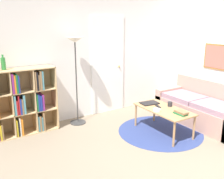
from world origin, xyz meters
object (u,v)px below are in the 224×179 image
(laptop, at_px, (149,103))
(bottle_right, at_px, (3,64))
(bowl, at_px, (157,110))
(couch, at_px, (203,109))
(bookshelf, at_px, (19,103))
(floor_lamp, at_px, (75,53))
(coffee_table, at_px, (164,111))
(cup, at_px, (170,104))

(laptop, bearing_deg, bottle_right, 157.16)
(bowl, bearing_deg, couch, -1.46)
(couch, xyz_separation_m, laptop, (-1.05, 0.42, 0.19))
(laptop, distance_m, bottle_right, 2.65)
(bookshelf, bearing_deg, laptop, -24.13)
(floor_lamp, xyz_separation_m, bottle_right, (-1.24, 0.11, -0.11))
(laptop, relative_size, bottle_right, 1.39)
(floor_lamp, relative_size, bottle_right, 6.64)
(couch, distance_m, bottle_right, 3.79)
(floor_lamp, xyz_separation_m, coffee_table, (1.12, -1.23, -0.98))
(bowl, xyz_separation_m, cup, (0.37, 0.06, 0.02))
(bookshelf, xyz_separation_m, laptop, (2.15, -0.96, -0.12))
(cup, relative_size, bottle_right, 0.35)
(couch, bearing_deg, bowl, 178.54)
(cup, bearing_deg, bowl, -170.52)
(bookshelf, bearing_deg, coffee_table, -31.20)
(bookshelf, xyz_separation_m, coffee_table, (2.18, -1.32, -0.17))
(couch, distance_m, coffee_table, 1.04)
(floor_lamp, distance_m, couch, 2.74)
(cup, bearing_deg, bottle_right, 152.82)
(coffee_table, xyz_separation_m, bowl, (-0.19, -0.03, 0.07))
(bookshelf, height_order, coffee_table, bookshelf)
(floor_lamp, bearing_deg, laptop, -38.78)
(bookshelf, xyz_separation_m, cup, (2.36, -1.29, -0.08))
(floor_lamp, bearing_deg, coffee_table, -47.78)
(cup, bearing_deg, couch, -6.28)
(coffee_table, xyz_separation_m, bottle_right, (-2.36, 1.34, 0.87))
(couch, xyz_separation_m, cup, (-0.84, 0.09, 0.23))
(floor_lamp, relative_size, couch, 0.93)
(bookshelf, distance_m, laptop, 2.36)
(couch, xyz_separation_m, bowl, (-1.21, 0.03, 0.20))
(couch, distance_m, bowl, 1.23)
(bookshelf, relative_size, bowl, 9.20)
(bookshelf, relative_size, bottle_right, 4.66)
(couch, relative_size, laptop, 5.16)
(bowl, bearing_deg, bottle_right, 147.79)
(coffee_table, xyz_separation_m, laptop, (-0.03, 0.36, 0.05))
(laptop, bearing_deg, bookshelf, 155.87)
(floor_lamp, height_order, bottle_right, floor_lamp)
(laptop, xyz_separation_m, bowl, (-0.16, -0.38, 0.01))
(couch, relative_size, bowl, 14.18)
(bookshelf, relative_size, coffee_table, 1.09)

